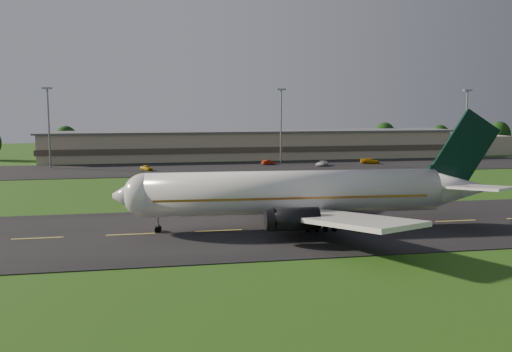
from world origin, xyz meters
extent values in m
plane|color=#1D4711|center=(0.00, 0.00, 0.00)|extent=(360.00, 360.00, 0.00)
cube|color=black|center=(0.00, 0.00, 0.05)|extent=(220.00, 30.00, 0.10)
cube|color=black|center=(0.00, 72.00, 0.05)|extent=(260.00, 30.00, 0.10)
cylinder|color=white|center=(-12.14, 0.00, 4.80)|extent=(38.24, 7.59, 5.60)
sphere|color=white|center=(-31.11, 1.00, 4.80)|extent=(5.60, 5.60, 5.60)
cone|color=white|center=(-33.11, 1.11, 4.80)|extent=(4.28, 5.58, 5.38)
cone|color=white|center=(10.33, -1.19, 4.80)|extent=(9.28, 5.95, 5.49)
cube|color=#9C6222|center=(-12.64, 0.03, 4.45)|extent=(35.25, 7.48, 0.28)
cube|color=black|center=(-31.71, 1.03, 5.35)|extent=(2.16, 3.10, 0.65)
cube|color=white|center=(-9.22, -11.17, 3.30)|extent=(13.33, 20.22, 2.20)
cube|color=white|center=(-8.06, 10.80, 3.30)|extent=(14.86, 20.08, 2.20)
cube|color=white|center=(10.07, -6.18, 5.70)|extent=(7.22, 9.40, 0.91)
cube|color=white|center=(10.59, 3.81, 5.70)|extent=(7.81, 9.35, 0.91)
cube|color=black|center=(8.83, -1.11, 6.60)|extent=(5.02, 0.81, 3.00)
cube|color=black|center=(11.33, -1.24, 10.30)|extent=(9.44, 0.95, 10.55)
cylinder|color=black|center=(-14.06, -7.91, 2.90)|extent=(5.73, 2.99, 2.70)
cylinder|color=black|center=(-13.21, 8.07, 2.90)|extent=(5.73, 2.99, 2.70)
cube|color=tan|center=(0.00, 96.00, 4.00)|extent=(120.00, 15.00, 8.00)
cube|color=#4C4438|center=(0.00, 96.00, 3.20)|extent=(121.00, 15.40, 1.60)
cube|color=#595B60|center=(0.00, 96.00, 8.15)|extent=(122.00, 16.00, 0.50)
cube|color=tan|center=(70.00, 98.00, 3.00)|extent=(28.00, 11.00, 6.00)
cylinder|color=gray|center=(-55.00, 80.00, 10.00)|extent=(0.44, 0.44, 20.00)
cube|color=gray|center=(-55.00, 80.00, 20.10)|extent=(2.40, 1.20, 0.50)
cylinder|color=gray|center=(5.00, 80.00, 10.00)|extent=(0.44, 0.44, 20.00)
cube|color=gray|center=(5.00, 80.00, 20.10)|extent=(2.40, 1.20, 0.50)
cylinder|color=gray|center=(60.00, 80.00, 10.00)|extent=(0.44, 0.44, 20.00)
cube|color=gray|center=(60.00, 80.00, 20.10)|extent=(2.40, 1.20, 0.50)
cylinder|color=black|center=(-54.43, 105.77, 1.54)|extent=(0.56, 0.56, 3.08)
ellipsoid|color=black|center=(-54.43, 105.77, 5.30)|extent=(7.18, 7.18, 8.97)
cylinder|color=black|center=(-35.20, 105.97, 1.16)|extent=(0.56, 0.56, 2.32)
ellipsoid|color=black|center=(-35.20, 105.97, 3.99)|extent=(5.41, 5.41, 6.76)
cylinder|color=black|center=(45.68, 104.59, 1.61)|extent=(0.56, 0.56, 3.22)
ellipsoid|color=black|center=(45.68, 104.59, 5.55)|extent=(7.52, 7.52, 9.40)
cylinder|color=black|center=(66.05, 105.79, 1.46)|extent=(0.56, 0.56, 2.92)
ellipsoid|color=black|center=(66.05, 105.79, 5.03)|extent=(6.81, 6.81, 8.52)
cylinder|color=black|center=(87.56, 104.96, 1.62)|extent=(0.56, 0.56, 3.25)
ellipsoid|color=black|center=(87.56, 104.96, 5.59)|extent=(7.58, 7.58, 9.47)
imported|color=gold|center=(-31.10, 70.04, 0.73)|extent=(3.35, 3.89, 1.26)
imported|color=maroon|center=(0.90, 77.43, 0.72)|extent=(3.97, 2.72, 1.24)
imported|color=white|center=(14.14, 71.87, 0.75)|extent=(4.49, 5.11, 1.31)
imported|color=#D6980C|center=(28.55, 74.47, 0.85)|extent=(5.56, 3.49, 1.50)
camera|label=1|loc=(-30.67, -70.91, 16.13)|focal=40.00mm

